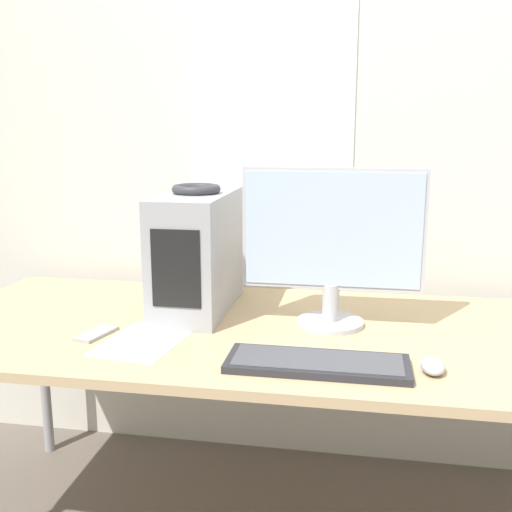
# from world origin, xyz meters

# --- Properties ---
(wall_back) EXTENTS (8.00, 0.07, 2.70)m
(wall_back) POSITION_xyz_m (-0.00, 1.04, 1.35)
(wall_back) COLOR beige
(wall_back) RESTS_ON ground_plane
(desk) EXTENTS (2.55, 0.91, 0.74)m
(desk) POSITION_xyz_m (0.00, 0.46, 0.70)
(desk) COLOR tan
(desk) RESTS_ON ground_plane
(pc_tower) EXTENTS (0.21, 0.49, 0.40)m
(pc_tower) POSITION_xyz_m (-0.46, 0.61, 0.93)
(pc_tower) COLOR #9E9EA3
(pc_tower) RESTS_ON desk
(headphones) EXTENTS (0.16, 0.16, 0.03)m
(headphones) POSITION_xyz_m (-0.46, 0.61, 1.15)
(headphones) COLOR #333338
(headphones) RESTS_ON pc_tower
(monitor_main) EXTENTS (0.55, 0.21, 0.49)m
(monitor_main) POSITION_xyz_m (-0.01, 0.51, 1.01)
(monitor_main) COLOR #B7B7BC
(monitor_main) RESTS_ON desk
(keyboard) EXTENTS (0.47, 0.17, 0.02)m
(keyboard) POSITION_xyz_m (-0.03, 0.17, 0.75)
(keyboard) COLOR #28282D
(keyboard) RESTS_ON desk
(mouse) EXTENTS (0.06, 0.10, 0.04)m
(mouse) POSITION_xyz_m (0.27, 0.19, 0.75)
(mouse) COLOR #B2B2B7
(mouse) RESTS_ON desk
(cell_phone) EXTENTS (0.09, 0.15, 0.01)m
(cell_phone) POSITION_xyz_m (-0.70, 0.30, 0.74)
(cell_phone) COLOR #99999E
(cell_phone) RESTS_ON desk
(paper_sheet_left) EXTENTS (0.25, 0.32, 0.00)m
(paper_sheet_left) POSITION_xyz_m (-0.54, 0.27, 0.74)
(paper_sheet_left) COLOR white
(paper_sheet_left) RESTS_ON desk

